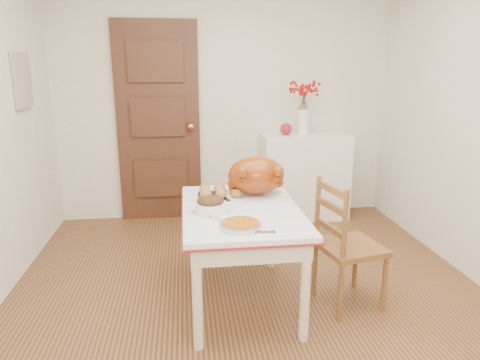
{
  "coord_description": "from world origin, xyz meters",
  "views": [
    {
      "loc": [
        -0.43,
        -2.61,
        1.63
      ],
      "look_at": [
        -0.07,
        0.18,
        0.87
      ],
      "focal_mm": 32.47,
      "sensor_mm": 36.0,
      "label": 1
    }
  ],
  "objects": [
    {
      "name": "floor",
      "position": [
        0.0,
        0.0,
        0.0
      ],
      "size": [
        3.5,
        4.0,
        0.0
      ],
      "primitive_type": "cube",
      "color": "#462B15",
      "rests_on": "ground"
    },
    {
      "name": "wall_back",
      "position": [
        0.0,
        2.0,
        1.25
      ],
      "size": [
        3.5,
        0.0,
        2.5
      ],
      "primitive_type": "cube",
      "color": "silver",
      "rests_on": "ground"
    },
    {
      "name": "wall_front",
      "position": [
        0.0,
        -2.0,
        1.25
      ],
      "size": [
        3.5,
        0.0,
        2.5
      ],
      "primitive_type": "cube",
      "color": "silver",
      "rests_on": "ground"
    },
    {
      "name": "door_back",
      "position": [
        -0.7,
        1.97,
        1.03
      ],
      "size": [
        0.85,
        0.06,
        2.06
      ],
      "primitive_type": "cube",
      "color": "#3C2318",
      "rests_on": "ground"
    },
    {
      "name": "photo_board",
      "position": [
        -1.73,
        1.2,
        1.5
      ],
      "size": [
        0.03,
        0.35,
        0.45
      ],
      "primitive_type": "cube",
      "color": "beige",
      "rests_on": "ground"
    },
    {
      "name": "sideboard",
      "position": [
        0.83,
        1.78,
        0.46
      ],
      "size": [
        0.91,
        0.4,
        0.91
      ],
      "primitive_type": "cube",
      "color": "white",
      "rests_on": "floor"
    },
    {
      "name": "kitchen_table",
      "position": [
        -0.07,
        0.13,
        0.35
      ],
      "size": [
        0.8,
        1.16,
        0.69
      ],
      "primitive_type": null,
      "color": "white",
      "rests_on": "floor"
    },
    {
      "name": "chair_oak",
      "position": [
        0.66,
        0.0,
        0.45
      ],
      "size": [
        0.47,
        0.47,
        0.89
      ],
      "primitive_type": null,
      "rotation": [
        0.0,
        0.0,
        1.78
      ],
      "color": "brown",
      "rests_on": "floor"
    },
    {
      "name": "berry_vase",
      "position": [
        0.79,
        1.78,
        1.18
      ],
      "size": [
        0.28,
        0.28,
        0.54
      ],
      "primitive_type": null,
      "color": "white",
      "rests_on": "sideboard"
    },
    {
      "name": "apple",
      "position": [
        0.61,
        1.78,
        0.97
      ],
      "size": [
        0.13,
        0.13,
        0.13
      ],
      "primitive_type": "sphere",
      "color": "maroon",
      "rests_on": "sideboard"
    },
    {
      "name": "turkey_platter",
      "position": [
        0.07,
        0.36,
        0.84
      ],
      "size": [
        0.51,
        0.43,
        0.3
      ],
      "primitive_type": null,
      "rotation": [
        0.0,
        0.0,
        -0.11
      ],
      "color": "#A0380B",
      "rests_on": "kitchen_table"
    },
    {
      "name": "pumpkin_pie",
      "position": [
        -0.12,
        -0.24,
        0.72
      ],
      "size": [
        0.29,
        0.29,
        0.05
      ],
      "primitive_type": "cylinder",
      "rotation": [
        0.0,
        0.0,
        -0.19
      ],
      "color": "#A25610",
      "rests_on": "kitchen_table"
    },
    {
      "name": "stuffing_dish",
      "position": [
        -0.28,
        0.07,
        0.75
      ],
      "size": [
        0.31,
        0.27,
        0.1
      ],
      "primitive_type": null,
      "rotation": [
        0.0,
        0.0,
        -0.29
      ],
      "color": "#5A3319",
      "rests_on": "kitchen_table"
    },
    {
      "name": "rolls_tray",
      "position": [
        -0.19,
        0.37,
        0.74
      ],
      "size": [
        0.32,
        0.25,
        0.08
      ],
      "primitive_type": null,
      "rotation": [
        0.0,
        0.0,
        0.03
      ],
      "color": "#A86437",
      "rests_on": "kitchen_table"
    },
    {
      "name": "pie_server",
      "position": [
        -0.04,
        -0.33,
        0.7
      ],
      "size": [
        0.21,
        0.08,
        0.01
      ],
      "primitive_type": null,
      "rotation": [
        0.0,
        0.0,
        -0.09
      ],
      "color": "silver",
      "rests_on": "kitchen_table"
    },
    {
      "name": "carving_knife",
      "position": [
        -0.26,
        -0.06,
        0.7
      ],
      "size": [
        0.21,
        0.23,
        0.01
      ],
      "primitive_type": null,
      "rotation": [
        0.0,
        0.0,
        -0.84
      ],
      "color": "silver",
      "rests_on": "kitchen_table"
    },
    {
      "name": "drinking_glass",
      "position": [
        -0.01,
        0.57,
        0.75
      ],
      "size": [
        0.08,
        0.08,
        0.11
      ],
      "primitive_type": "cylinder",
      "rotation": [
        0.0,
        0.0,
        -0.34
      ],
      "color": "white",
      "rests_on": "kitchen_table"
    },
    {
      "name": "shaker_pair",
      "position": [
        0.17,
        0.56,
        0.74
      ],
      "size": [
        0.09,
        0.05,
        0.08
      ],
      "primitive_type": null,
      "rotation": [
        0.0,
        0.0,
        0.15
      ],
      "color": "white",
      "rests_on": "kitchen_table"
    }
  ]
}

